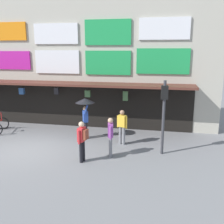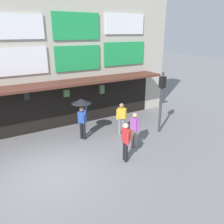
{
  "view_description": "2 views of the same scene",
  "coord_description": "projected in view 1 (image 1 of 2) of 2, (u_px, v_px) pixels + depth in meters",
  "views": [
    {
      "loc": [
        6.0,
        -10.01,
        4.4
      ],
      "look_at": [
        3.77,
        1.03,
        1.68
      ],
      "focal_mm": 41.23,
      "sensor_mm": 36.0,
      "label": 1
    },
    {
      "loc": [
        -1.7,
        -7.56,
        5.09
      ],
      "look_at": [
        3.55,
        1.38,
        1.36
      ],
      "focal_mm": 36.22,
      "sensor_mm": 36.0,
      "label": 2
    }
  ],
  "objects": [
    {
      "name": "pedestrian_in_yellow",
      "position": [
        122.0,
        124.0,
        12.13
      ],
      "size": [
        0.51,
        0.43,
        1.68
      ],
      "color": "gray",
      "rests_on": "ground"
    },
    {
      "name": "shopfront",
      "position": [
        61.0,
        58.0,
        15.15
      ],
      "size": [
        18.0,
        2.6,
        8.0
      ],
      "color": "#B2AD9E",
      "rests_on": "ground"
    },
    {
      "name": "pedestrian_in_red",
      "position": [
        111.0,
        135.0,
        10.75
      ],
      "size": [
        0.29,
        0.52,
        1.68
      ],
      "color": "gray",
      "rests_on": "ground"
    },
    {
      "name": "pedestrian_with_umbrella",
      "position": [
        85.0,
        107.0,
        12.8
      ],
      "size": [
        0.96,
        0.96,
        2.08
      ],
      "color": "black",
      "rests_on": "ground"
    },
    {
      "name": "pedestrian_in_purple",
      "position": [
        82.0,
        139.0,
        10.19
      ],
      "size": [
        0.41,
        0.52,
        1.68
      ],
      "color": "black",
      "rests_on": "ground"
    },
    {
      "name": "traffic_light_far",
      "position": [
        164.0,
        106.0,
        10.73
      ],
      "size": [
        0.3,
        0.34,
        3.2
      ],
      "color": "#38383D",
      "rests_on": "ground"
    },
    {
      "name": "ground_plane",
      "position": [
        27.0,
        149.0,
        11.73
      ],
      "size": [
        80.0,
        80.0,
        0.0
      ],
      "primitive_type": "plane",
      "color": "slate"
    }
  ]
}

